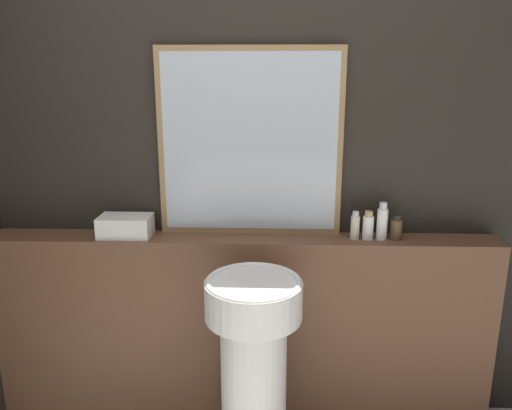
{
  "coord_description": "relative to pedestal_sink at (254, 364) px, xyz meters",
  "views": [
    {
      "loc": [
        0.14,
        -0.73,
        1.64
      ],
      "look_at": [
        0.07,
        1.29,
        1.09
      ],
      "focal_mm": 35.0,
      "sensor_mm": 36.0,
      "label": 1
    }
  ],
  "objects": [
    {
      "name": "vanity_counter",
      "position": [
        -0.07,
        0.34,
        -0.04
      ],
      "size": [
        2.29,
        0.18,
        0.92
      ],
      "color": "brown",
      "rests_on": "ground_plane"
    },
    {
      "name": "shampoo_bottle",
      "position": [
        0.43,
        0.34,
        0.48
      ],
      "size": [
        0.04,
        0.04,
        0.13
      ],
      "color": "beige",
      "rests_on": "vanity_counter"
    },
    {
      "name": "towel_stack",
      "position": [
        -0.59,
        0.34,
        0.47
      ],
      "size": [
        0.23,
        0.14,
        0.09
      ],
      "color": "silver",
      "rests_on": "vanity_counter"
    },
    {
      "name": "wall_back",
      "position": [
        -0.07,
        0.46,
        0.75
      ],
      "size": [
        8.0,
        0.06,
        2.5
      ],
      "color": "black",
      "rests_on": "ground_plane"
    },
    {
      "name": "body_wash_bottle",
      "position": [
        0.61,
        0.34,
        0.47
      ],
      "size": [
        0.05,
        0.05,
        0.11
      ],
      "color": "#4C3823",
      "rests_on": "vanity_counter"
    },
    {
      "name": "pedestal_sink",
      "position": [
        0.0,
        0.0,
        0.0
      ],
      "size": [
        0.38,
        0.38,
        0.87
      ],
      "color": "white",
      "rests_on": "ground_plane"
    },
    {
      "name": "mirror",
      "position": [
        -0.03,
        0.41,
        0.83
      ],
      "size": [
        0.81,
        0.03,
        0.83
      ],
      "color": "#937047",
      "rests_on": "vanity_counter"
    },
    {
      "name": "conditioner_bottle",
      "position": [
        0.49,
        0.34,
        0.48
      ],
      "size": [
        0.05,
        0.05,
        0.13
      ],
      "color": "white",
      "rests_on": "vanity_counter"
    },
    {
      "name": "lotion_bottle",
      "position": [
        0.55,
        0.34,
        0.5
      ],
      "size": [
        0.05,
        0.05,
        0.17
      ],
      "color": "white",
      "rests_on": "vanity_counter"
    }
  ]
}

